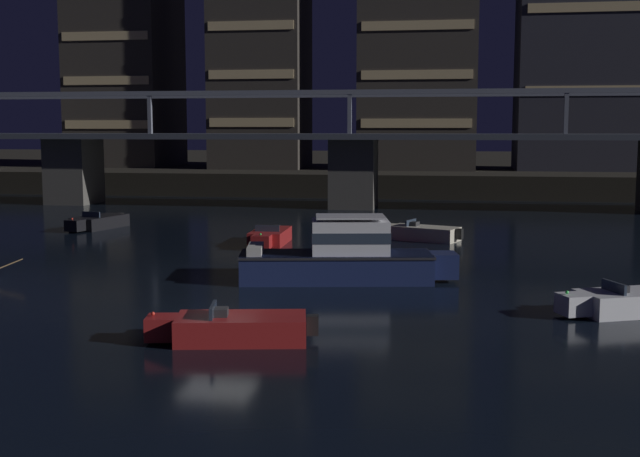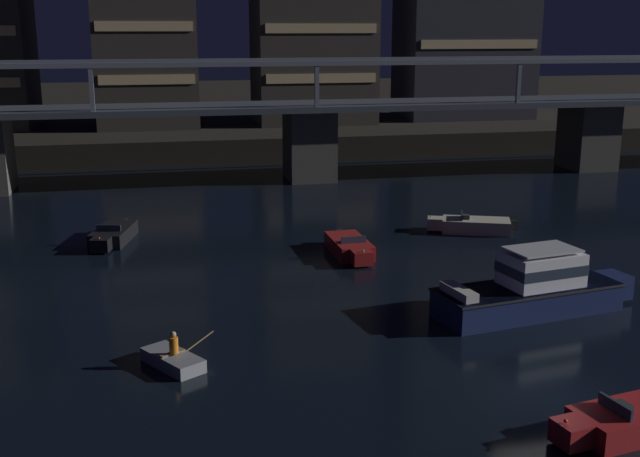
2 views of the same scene
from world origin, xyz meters
TOP-DOWN VIEW (x-y plane):
  - ground_plane at (0.00, 0.00)m, footprint 400.00×400.00m
  - far_riverbank at (0.00, 87.56)m, footprint 240.00×80.00m
  - river_bridge at (-0.00, 39.55)m, footprint 102.91×6.40m
  - tower_west_low at (-28.57, 62.23)m, footprint 10.40×11.18m
  - tower_west_tall at (-12.35, 59.56)m, footprint 9.60×8.98m
  - tower_central at (4.32, 59.40)m, footprint 11.85×8.56m
  - cabin_cruiser_near_left at (3.35, 7.49)m, footprint 9.36×4.03m
  - speedboat_near_center at (1.35, -2.80)m, footprint 5.23×2.49m
  - speedboat_near_right at (6.11, 20.87)m, footprint 5.08×3.10m
  - speedboat_mid_left at (-2.14, 17.71)m, footprint 1.90×5.20m
  - speedboat_mid_center at (13.98, 3.00)m, footprint 5.04×3.18m
  - speedboat_mid_right at (-14.65, 22.95)m, footprint 2.69×5.20m

SIDE VIEW (x-z plane):
  - ground_plane at x=0.00m, z-range 0.00..0.00m
  - speedboat_near_center at x=1.35m, z-range -0.17..0.99m
  - speedboat_near_right at x=6.11m, z-range -0.17..0.99m
  - speedboat_mid_left at x=-2.14m, z-range -0.17..0.99m
  - speedboat_mid_center at x=13.98m, z-range -0.17..0.99m
  - speedboat_mid_right at x=-14.65m, z-range -0.17..0.99m
  - cabin_cruiser_near_left at x=3.35m, z-range -0.34..2.45m
  - far_riverbank at x=0.00m, z-range 0.00..2.20m
  - river_bridge at x=0.00m, z-range -0.52..8.86m
  - tower_west_low at x=-28.57m, z-range 2.05..25.85m
  - tower_central at x=4.32m, z-range 2.05..26.31m
  - tower_west_tall at x=-12.35m, z-range 2.05..26.80m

